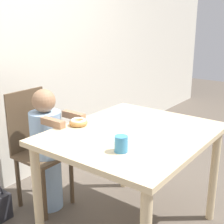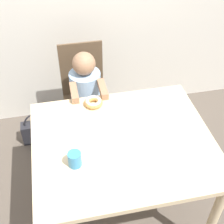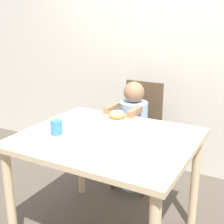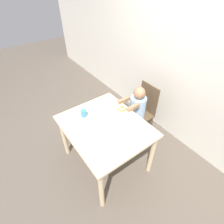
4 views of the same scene
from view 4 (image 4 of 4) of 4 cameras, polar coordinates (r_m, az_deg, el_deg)
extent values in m
plane|color=brown|center=(2.82, -1.87, -15.59)|extent=(12.00, 12.00, 0.00)
cube|color=silver|center=(2.74, 20.82, 14.52)|extent=(8.00, 0.05, 2.50)
cube|color=beige|center=(2.23, -2.28, -4.65)|extent=(1.11, 0.94, 0.03)
cylinder|color=beige|center=(2.71, -15.37, -7.93)|extent=(0.06, 0.06, 0.74)
cylinder|color=beige|center=(2.18, -3.53, -24.21)|extent=(0.06, 0.06, 0.74)
cylinder|color=beige|center=(2.96, -1.05, -1.11)|extent=(0.06, 0.06, 0.74)
cylinder|color=beige|center=(2.48, 12.81, -13.45)|extent=(0.06, 0.06, 0.74)
cube|color=brown|center=(2.88, 8.72, -1.01)|extent=(0.36, 0.38, 0.03)
cube|color=brown|center=(2.83, 11.91, 4.37)|extent=(0.36, 0.02, 0.49)
cylinder|color=brown|center=(3.03, 4.23, -3.96)|extent=(0.04, 0.04, 0.44)
cylinder|color=brown|center=(2.89, 8.01, -7.25)|extent=(0.04, 0.04, 0.44)
cylinder|color=brown|center=(3.20, 8.55, -1.59)|extent=(0.04, 0.04, 0.44)
cylinder|color=brown|center=(3.06, 12.32, -4.56)|extent=(0.04, 0.04, 0.44)
cylinder|color=#99BCE0|center=(3.00, 7.65, -4.49)|extent=(0.21, 0.21, 0.46)
cylinder|color=#99BCE0|center=(2.73, 8.40, 1.57)|extent=(0.25, 0.25, 0.36)
sphere|color=#997051|center=(2.58, 8.96, 6.18)|extent=(0.18, 0.18, 0.18)
cube|color=#997051|center=(2.58, 3.87, 3.88)|extent=(0.05, 0.20, 0.05)
cube|color=#997051|center=(2.46, 6.95, 1.53)|extent=(0.05, 0.20, 0.05)
torus|color=tan|center=(2.44, 3.23, 1.36)|extent=(0.13, 0.13, 0.04)
torus|color=white|center=(2.43, 3.24, 1.63)|extent=(0.11, 0.11, 0.02)
cube|color=white|center=(2.32, -3.07, -1.80)|extent=(0.28, 0.28, 0.00)
cube|color=#232328|center=(3.41, 4.67, -0.57)|extent=(0.32, 0.11, 0.21)
torus|color=#232328|center=(3.34, 4.77, 0.77)|extent=(0.26, 0.02, 0.26)
cylinder|color=teal|center=(2.34, -9.21, -0.43)|extent=(0.08, 0.08, 0.09)
camera|label=1|loc=(3.07, -40.27, 15.69)|focal=50.00mm
camera|label=2|loc=(1.71, -54.93, 19.98)|focal=50.00mm
camera|label=3|loc=(1.19, -64.09, -37.15)|focal=50.00mm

